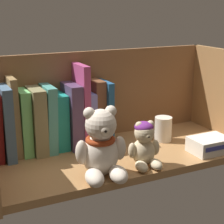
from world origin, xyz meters
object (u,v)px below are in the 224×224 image
object	(u,v)px
book_1	(5,121)
small_product_box	(210,145)
teddy_bear_smaller	(144,145)
teddy_bear_larger	(101,148)
book_4	(35,119)
book_5	(47,117)
pillar_candle	(163,129)
book_6	(58,120)
book_7	(70,115)
book_8	(79,105)
book_11	(104,110)
book_9	(87,117)
book_10	(96,111)
book_3	(23,122)
book_2	(14,116)

from	to	relation	value
book_1	small_product_box	world-z (taller)	book_1
teddy_bear_smaller	teddy_bear_larger	bearing A→B (deg)	-176.43
book_1	book_4	xyz separation A→B (cm)	(8.32, 0.00, -0.67)
book_4	book_5	bearing A→B (deg)	-0.00
book_4	pillar_candle	bearing A→B (deg)	-13.49
teddy_bear_larger	teddy_bear_smaller	world-z (taller)	teddy_bear_larger
book_6	pillar_candle	world-z (taller)	book_6
book_7	teddy_bear_smaller	xyz separation A→B (cm)	(11.91, -22.47, -3.71)
book_8	teddy_bear_smaller	xyz separation A→B (cm)	(8.99, -22.47, -6.39)
pillar_candle	book_11	bearing A→B (deg)	150.66
book_1	teddy_bear_larger	world-z (taller)	book_1
book_5	book_11	bearing A→B (deg)	0.00
book_1	book_11	bearing A→B (deg)	-0.00
book_9	book_11	size ratio (longest dim) A/B	0.85
book_7	book_4	bearing A→B (deg)	180.00
book_8	book_10	bearing A→B (deg)	0.00
book_7	teddy_bear_larger	xyz separation A→B (cm)	(-0.50, -23.25, -1.95)
book_3	small_product_box	distance (cm)	52.62
book_1	teddy_bear_larger	size ratio (longest dim) A/B	1.14
teddy_bear_smaller	pillar_candle	distance (cm)	20.13
book_1	book_7	xyz separation A→B (cm)	(18.67, -0.00, -0.56)
book_2	book_7	world-z (taller)	book_2
book_2	teddy_bear_smaller	distance (cm)	36.41
book_7	pillar_candle	size ratio (longest dim) A/B	2.52
book_2	pillar_candle	world-z (taller)	book_2
book_9	teddy_bear_smaller	size ratio (longest dim) A/B	1.32
book_4	book_8	size ratio (longest dim) A/B	0.77
book_3	book_9	world-z (taller)	book_3
book_4	book_6	xyz separation A→B (cm)	(6.66, -0.00, -1.18)
book_1	book_10	size ratio (longest dim) A/B	1.05
book_4	book_8	distance (cm)	13.56
book_3	small_product_box	world-z (taller)	book_3
book_2	book_7	xyz separation A→B (cm)	(16.24, 0.00, -1.55)
book_4	book_7	bearing A→B (deg)	-0.00
book_1	teddy_bear_smaller	xyz separation A→B (cm)	(30.58, -22.47, -4.27)
book_4	small_product_box	bearing A→B (deg)	-27.20
book_1	book_10	bearing A→B (deg)	-0.00
book_3	book_8	distance (cm)	16.93
book_11	book_9	bearing A→B (deg)	180.00
book_10	teddy_bear_smaller	size ratio (longest dim) A/B	1.59
book_7	small_product_box	bearing A→B (deg)	-33.96
book_10	book_11	bearing A→B (deg)	0.00
book_11	teddy_bear_smaller	size ratio (longest dim) A/B	1.55
book_6	teddy_bear_smaller	xyz separation A→B (cm)	(15.60, -22.47, -2.42)
book_8	book_4	bearing A→B (deg)	180.00
book_2	book_9	distance (cm)	21.68
book_10	pillar_candle	distance (cm)	21.32
book_4	book_6	world-z (taller)	book_4
pillar_candle	small_product_box	bearing A→B (deg)	-63.73
book_2	book_5	distance (cm)	9.36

